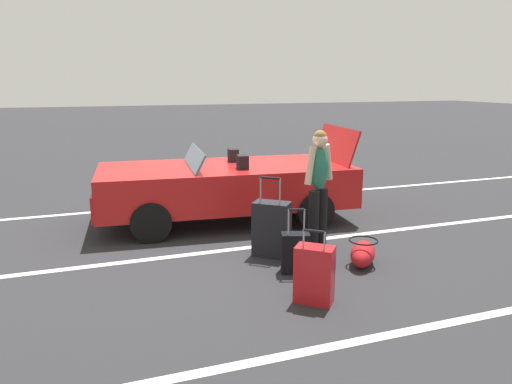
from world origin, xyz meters
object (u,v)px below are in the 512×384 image
suitcase_medium_bright (314,274)px  duffel_bag (363,253)px  suitcase_small_carryon (295,253)px  traveler_person (319,182)px  suitcase_large_black (272,229)px  convertible_car (214,187)px

suitcase_medium_bright → duffel_bag: suitcase_medium_bright is taller
suitcase_small_carryon → traveler_person: (-0.70, -0.81, 0.68)m
duffel_bag → traveler_person: (0.21, -0.88, 0.77)m
suitcase_large_black → duffel_bag: size_ratio=1.60×
traveler_person → suitcase_medium_bright: bearing=125.4°
suitcase_large_black → traveler_person: 0.96m
suitcase_small_carryon → duffel_bag: size_ratio=1.21×
duffel_bag → traveler_person: bearing=-76.7°
convertible_car → suitcase_large_black: size_ratio=3.90×
suitcase_large_black → suitcase_small_carryon: (-0.06, 0.65, -0.12)m
convertible_car → traveler_person: 2.01m
suitcase_small_carryon → duffel_bag: (-0.91, 0.07, -0.09)m
suitcase_medium_bright → suitcase_small_carryon: bearing=30.1°
duffel_bag → traveler_person: traveler_person is taller
suitcase_medium_bright → duffel_bag: 1.30m
suitcase_large_black → duffel_bag: 1.23m
suitcase_medium_bright → traveler_person: bearing=12.5°
suitcase_large_black → suitcase_medium_bright: bearing=-144.5°
suitcase_large_black → suitcase_medium_bright: (0.08, 1.46, -0.06)m
convertible_car → suitcase_small_carryon: bearing=103.8°
convertible_car → suitcase_large_black: convertible_car is taller
duffel_bag → convertible_car: bearing=-63.1°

